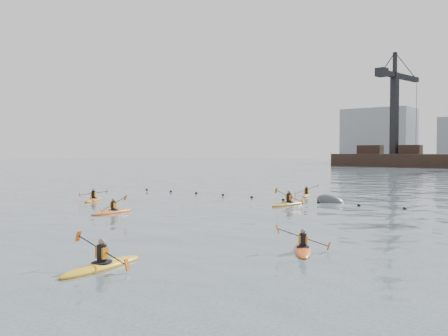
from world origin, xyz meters
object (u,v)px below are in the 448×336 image
Objects in this scene: kayaker_1 at (102,265)px; kayaker_5 at (306,195)px; kayaker_3 at (289,203)px; mooring_buoy at (330,202)px; kayaker_2 at (93,199)px; kayaker_0 at (113,211)px; kayaker_4 at (303,249)px.

kayaker_1 is 1.14× the size of kayaker_5.
kayaker_3 reaches higher than mooring_buoy.
kayaker_5 reaches higher than kayaker_2.
kayaker_3 reaches higher than kayaker_0.
mooring_buoy is at bearing 55.47° from kayaker_0.
kayaker_4 is at bearing -68.31° from mooring_buoy.
kayaker_5 is (-6.45, 25.98, -0.01)m from kayaker_1.
kayaker_2 is at bearing -145.98° from kayaker_3.
kayaker_3 is (-4.18, 19.11, 0.01)m from kayaker_1.
kayaker_3 reaches higher than kayaker_5.
mooring_buoy is (1.47, 3.49, -0.11)m from kayaker_3.
mooring_buoy is at bearing 90.83° from kayaker_1.
kayaker_2 is at bearing 137.70° from kayaker_1.
kayaker_5 reaches higher than mooring_buoy.
kayaker_1 reaches higher than mooring_buoy.
mooring_buoy is at bearing -98.32° from kayaker_4.
kayaker_4 reaches higher than mooring_buoy.
kayaker_3 is 7.24m from kayaker_5.
mooring_buoy is at bearing 75.24° from kayaker_3.
kayaker_3 is (13.13, 6.40, 0.01)m from kayaker_2.
kayaker_2 is 17.63m from mooring_buoy.
kayaker_3 reaches higher than kayaker_2.
kayaker_3 is 15.19m from kayaker_4.
kayaker_3 is 3.79m from mooring_buoy.
kayaker_1 is at bearing -97.46° from kayaker_5.
kayaker_0 is 1.02× the size of kayaker_2.
kayaker_2 is 1.03× the size of kayaker_5.
kayaker_3 is 1.73× the size of mooring_buoy.
kayaker_1 is 7.27m from kayaker_4.
kayaker_1 is at bearing 28.40° from kayaker_4.
kayaker_2 is at bearing -150.70° from kayaker_5.
kayaker_4 is at bearing -50.28° from kayaker_2.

